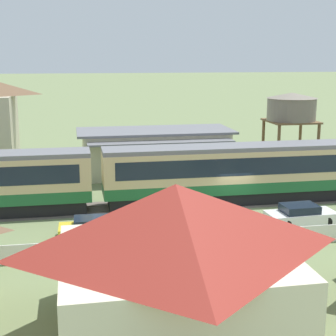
% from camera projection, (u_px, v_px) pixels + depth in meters
% --- Properties ---
extents(ground_plane, '(600.00, 600.00, 0.00)m').
position_uv_depth(ground_plane, '(237.00, 210.00, 36.17)').
color(ground_plane, '#707F51').
extents(passenger_train, '(59.56, 2.96, 4.25)m').
position_uv_depth(passenger_train, '(238.00, 171.00, 37.67)').
color(passenger_train, '#1E6033').
rests_on(passenger_train, ground_plane).
extents(railway_track, '(115.54, 3.60, 0.04)m').
position_uv_depth(railway_track, '(292.00, 199.00, 38.95)').
color(railway_track, '#665B51').
rests_on(railway_track, ground_plane).
extents(station_building, '(13.92, 7.38, 4.09)m').
position_uv_depth(station_building, '(155.00, 152.00, 46.69)').
color(station_building, beige).
rests_on(station_building, ground_plane).
extents(water_tower, '(4.68, 4.68, 7.30)m').
position_uv_depth(water_tower, '(292.00, 108.00, 47.38)').
color(water_tower, brown).
rests_on(water_tower, ground_plane).
extents(cottage_red_roof, '(9.59, 8.31, 5.82)m').
position_uv_depth(cottage_red_roof, '(175.00, 253.00, 20.08)').
color(cottage_red_roof, beige).
rests_on(cottage_red_roof, ground_plane).
extents(picket_fence_front, '(47.34, 0.06, 1.05)m').
position_uv_depth(picket_fence_front, '(60.00, 251.00, 27.01)').
color(picket_fence_front, white).
rests_on(picket_fence_front, ground_plane).
extents(parked_car_white, '(4.54, 2.07, 1.30)m').
position_uv_depth(parked_car_white, '(301.00, 215.00, 32.94)').
color(parked_car_white, white).
rests_on(parked_car_white, ground_plane).
extents(parked_car_yellow, '(4.14, 1.83, 1.19)m').
position_uv_depth(parked_car_yellow, '(93.00, 227.00, 30.66)').
color(parked_car_yellow, yellow).
rests_on(parked_car_yellow, ground_plane).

